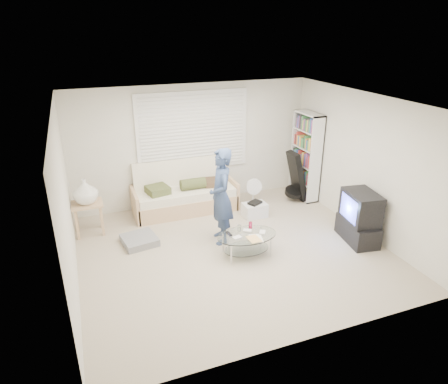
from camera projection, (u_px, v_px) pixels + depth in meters
name	position (u px, v px, depth m)	size (l,w,h in m)	color
ground	(233.00, 251.00, 6.79)	(5.00, 5.00, 0.00)	tan
room_shell	(223.00, 151.00, 6.57)	(5.02, 4.52, 2.51)	beige
window_blinds	(193.00, 132.00, 8.09)	(2.32, 0.08, 1.62)	silver
futon_sofa	(184.00, 195.00, 8.17)	(2.09, 0.84, 1.02)	tan
grey_floor_pillow	(139.00, 240.00, 7.00)	(0.56, 0.56, 0.13)	slate
side_table	(85.00, 194.00, 7.05)	(0.54, 0.43, 1.07)	tan
bookshelf	(306.00, 156.00, 8.56)	(0.30, 0.79, 1.88)	white
guitar_case	(296.00, 180.00, 8.53)	(0.44, 0.41, 1.09)	black
floor_fan	(253.00, 189.00, 8.44)	(0.35, 0.23, 0.58)	white
storage_bin	(255.00, 210.00, 7.95)	(0.47, 0.34, 0.32)	white
tv_unit	(359.00, 218.00, 6.95)	(0.57, 0.90, 0.92)	black
coffee_table	(247.00, 238.00, 6.57)	(1.02, 0.66, 0.49)	silver
standing_person	(221.00, 197.00, 6.80)	(0.62, 0.41, 1.70)	navy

